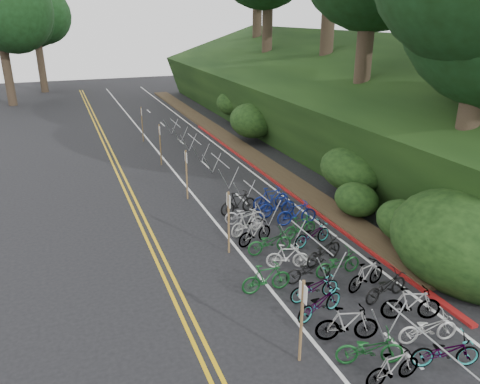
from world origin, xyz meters
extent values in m
plane|color=black|center=(0.00, 0.00, 0.00)|extent=(120.00, 120.00, 0.00)
cube|color=gold|center=(-2.15, 10.00, 0.00)|extent=(0.12, 80.00, 0.01)
cube|color=gold|center=(-1.85, 10.00, 0.00)|extent=(0.12, 80.00, 0.01)
cube|color=silver|center=(1.00, 10.00, 0.00)|extent=(0.12, 80.00, 0.01)
cube|color=silver|center=(5.20, 10.00, 0.00)|extent=(0.12, 80.00, 0.01)
cube|color=silver|center=(3.10, -2.00, 0.00)|extent=(0.10, 1.60, 0.01)
cube|color=silver|center=(3.10, 4.00, 0.00)|extent=(0.10, 1.60, 0.01)
cube|color=silver|center=(3.10, 10.00, 0.00)|extent=(0.10, 1.60, 0.01)
cube|color=silver|center=(3.10, 16.00, 0.00)|extent=(0.10, 1.60, 0.01)
cube|color=silver|center=(3.10, 22.00, 0.00)|extent=(0.10, 1.60, 0.01)
cube|color=silver|center=(3.10, 28.00, 0.00)|extent=(0.10, 1.60, 0.01)
cube|color=silver|center=(3.10, 34.00, 0.00)|extent=(0.10, 1.60, 0.01)
cube|color=maroon|center=(5.70, 12.00, 0.05)|extent=(0.25, 28.00, 0.10)
cube|color=black|center=(13.50, 22.00, 2.80)|extent=(12.32, 44.00, 9.11)
cube|color=#382819|center=(6.40, 22.00, 0.08)|extent=(1.40, 44.00, 0.16)
ellipsoid|color=#284C19|center=(7.20, 3.00, 1.04)|extent=(2.00, 2.80, 1.60)
ellipsoid|color=#284C19|center=(8.00, 8.00, 1.55)|extent=(2.60, 3.64, 2.08)
ellipsoid|color=#284C19|center=(9.20, 14.00, 1.99)|extent=(2.20, 3.08, 1.76)
ellipsoid|color=#284C19|center=(7.80, 20.00, 1.56)|extent=(3.00, 4.20, 2.40)
ellipsoid|color=#284C19|center=(8.50, 26.00, 1.73)|extent=(2.40, 3.36, 1.92)
ellipsoid|color=#284C19|center=(9.80, 30.00, 2.41)|extent=(2.80, 3.92, 2.24)
ellipsoid|color=#284C19|center=(7.00, 6.00, 0.90)|extent=(1.80, 2.52, 1.44)
ellipsoid|color=#284C19|center=(10.00, 18.00, 2.60)|extent=(3.20, 4.48, 2.56)
ellipsoid|color=black|center=(8.00, 0.50, 1.21)|extent=(5.28, 6.16, 3.52)
cylinder|color=#2D2319|center=(9.50, 3.00, 4.42)|extent=(0.84, 0.84, 6.44)
cylinder|color=#2D2319|center=(12.00, 6.00, 6.76)|extent=(0.92, 0.92, 7.92)
cylinder|color=#2D2319|center=(11.00, 12.00, 6.21)|extent=(0.90, 0.90, 7.43)
cylinder|color=#2D2319|center=(13.50, 20.00, 7.41)|extent=(0.95, 0.95, 8.42)
cylinder|color=#2D2319|center=(12.50, 28.00, 6.27)|extent=(0.87, 0.87, 6.93)
cylinder|color=#2D2319|center=(15.00, 36.00, 7.46)|extent=(0.92, 0.92, 7.92)
cylinder|color=#2D2319|center=(-9.00, 42.00, 3.22)|extent=(0.84, 0.84, 6.44)
cylinder|color=#2D2319|center=(-6.00, 50.00, 2.97)|extent=(0.82, 0.82, 5.94)
ellipsoid|color=black|center=(-6.00, 50.00, 8.25)|extent=(7.70, 7.70, 7.32)
cylinder|color=#A0A2A7|center=(2.87, -3.00, 1.23)|extent=(0.05, 3.13, 0.05)
cylinder|color=#A0A2A7|center=(2.59, -1.53, 0.62)|extent=(0.62, 0.04, 1.21)
cylinder|color=#A0A2A7|center=(3.15, -1.53, 0.62)|extent=(0.62, 0.04, 1.21)
cylinder|color=#A0A2A7|center=(3.00, 3.00, 1.15)|extent=(0.05, 3.00, 0.05)
cylinder|color=#A0A2A7|center=(2.72, 1.60, 0.57)|extent=(0.58, 0.04, 1.13)
cylinder|color=#A0A2A7|center=(3.28, 1.60, 0.57)|extent=(0.58, 0.04, 1.13)
cylinder|color=#A0A2A7|center=(2.72, 4.40, 0.57)|extent=(0.58, 0.04, 1.13)
cylinder|color=#A0A2A7|center=(3.28, 4.40, 0.57)|extent=(0.58, 0.04, 1.13)
cylinder|color=#A0A2A7|center=(3.00, 8.00, 1.15)|extent=(0.05, 3.00, 0.05)
cylinder|color=#A0A2A7|center=(2.72, 6.60, 0.57)|extent=(0.58, 0.04, 1.13)
cylinder|color=#A0A2A7|center=(3.28, 6.60, 0.57)|extent=(0.58, 0.04, 1.13)
cylinder|color=#A0A2A7|center=(2.72, 9.40, 0.57)|extent=(0.58, 0.04, 1.13)
cylinder|color=#A0A2A7|center=(3.28, 9.40, 0.57)|extent=(0.58, 0.04, 1.13)
cylinder|color=#A0A2A7|center=(3.00, 13.00, 1.15)|extent=(0.05, 3.00, 0.05)
cylinder|color=#A0A2A7|center=(2.72, 11.60, 0.57)|extent=(0.58, 0.04, 1.13)
cylinder|color=#A0A2A7|center=(3.28, 11.60, 0.57)|extent=(0.58, 0.04, 1.13)
cylinder|color=#A0A2A7|center=(2.72, 14.40, 0.57)|extent=(0.58, 0.04, 1.13)
cylinder|color=#A0A2A7|center=(3.28, 14.40, 0.57)|extent=(0.58, 0.04, 1.13)
cylinder|color=#A0A2A7|center=(3.00, 18.00, 1.15)|extent=(0.05, 3.00, 0.05)
cylinder|color=#A0A2A7|center=(2.72, 16.60, 0.57)|extent=(0.58, 0.04, 1.13)
cylinder|color=#A0A2A7|center=(3.28, 16.60, 0.57)|extent=(0.58, 0.04, 1.13)
cylinder|color=#A0A2A7|center=(2.72, 19.40, 0.57)|extent=(0.58, 0.04, 1.13)
cylinder|color=#A0A2A7|center=(3.28, 19.40, 0.57)|extent=(0.58, 0.04, 1.13)
cylinder|color=#A0A2A7|center=(3.00, 23.00, 1.15)|extent=(0.05, 3.00, 0.05)
cylinder|color=#A0A2A7|center=(2.72, 21.60, 0.57)|extent=(0.58, 0.04, 1.13)
cylinder|color=#A0A2A7|center=(3.28, 21.60, 0.57)|extent=(0.58, 0.04, 1.13)
cylinder|color=#A0A2A7|center=(2.72, 24.40, 0.57)|extent=(0.58, 0.04, 1.13)
cylinder|color=#A0A2A7|center=(3.28, 24.40, 0.57)|extent=(0.58, 0.04, 1.13)
cylinder|color=brown|center=(0.28, -1.32, 1.22)|extent=(0.08, 0.08, 2.44)
cube|color=silver|center=(0.28, -1.32, 2.09)|extent=(0.02, 0.40, 0.50)
cylinder|color=brown|center=(0.60, 5.00, 1.25)|extent=(0.08, 0.08, 2.50)
cube|color=silver|center=(0.60, 5.00, 2.15)|extent=(0.02, 0.40, 0.50)
cylinder|color=brown|center=(0.60, 11.00, 1.25)|extent=(0.08, 0.08, 2.50)
cube|color=silver|center=(0.60, 11.00, 2.15)|extent=(0.02, 0.40, 0.50)
cylinder|color=brown|center=(0.60, 17.00, 1.25)|extent=(0.08, 0.08, 2.50)
cube|color=silver|center=(0.60, 17.00, 2.15)|extent=(0.02, 0.40, 0.50)
cylinder|color=brown|center=(0.60, 23.00, 1.25)|extent=(0.08, 0.08, 2.50)
cube|color=silver|center=(0.60, 23.00, 2.15)|extent=(0.02, 0.40, 0.50)
imported|color=#144C1E|center=(0.81, 2.00, 0.51)|extent=(0.56, 1.73, 1.03)
imported|color=slate|center=(2.03, -2.87, 0.48)|extent=(0.47, 1.60, 0.96)
imported|color=slate|center=(3.67, -2.88, 0.47)|extent=(1.17, 1.91, 0.95)
imported|color=#144C1E|center=(1.92, -2.08, 0.47)|extent=(1.18, 1.91, 0.95)
imported|color=beige|center=(3.95, -1.94, 0.46)|extent=(0.93, 1.83, 0.92)
imported|color=slate|center=(1.90, -1.05, 0.54)|extent=(1.04, 1.87, 1.08)
imported|color=slate|center=(4.21, -0.93, 0.54)|extent=(1.11, 1.87, 1.09)
imported|color=slate|center=(1.75, 0.20, 0.47)|extent=(1.07, 1.89, 0.94)
imported|color=black|center=(4.21, 0.23, 0.47)|extent=(0.96, 1.88, 0.94)
imported|color=slate|center=(2.06, 1.04, 0.46)|extent=(0.63, 1.75, 0.92)
imported|color=slate|center=(3.99, 0.98, 0.50)|extent=(0.85, 1.73, 1.00)
imported|color=black|center=(2.42, 2.06, 0.44)|extent=(0.66, 1.72, 0.89)
imported|color=#144C1E|center=(3.58, 2.06, 0.47)|extent=(0.69, 1.80, 0.93)
imported|color=beige|center=(2.17, 3.13, 0.47)|extent=(0.94, 1.62, 0.94)
imported|color=black|center=(3.59, 3.02, 0.49)|extent=(1.24, 1.96, 0.97)
imported|color=#144C1E|center=(2.03, 4.39, 0.47)|extent=(0.66, 1.81, 0.95)
imported|color=slate|center=(3.89, 4.41, 0.46)|extent=(0.94, 1.83, 0.92)
imported|color=slate|center=(1.81, 5.31, 0.50)|extent=(0.97, 1.74, 1.01)
imported|color=#144C1E|center=(3.74, 5.14, 0.48)|extent=(0.71, 1.66, 0.97)
imported|color=beige|center=(1.85, 6.23, 0.52)|extent=(1.05, 1.80, 1.04)
imported|color=navy|center=(4.21, 6.32, 0.55)|extent=(0.69, 1.86, 1.09)
imported|color=#9E9EA3|center=(2.13, 7.18, 0.46)|extent=(1.09, 1.85, 0.92)
imported|color=navy|center=(3.80, 7.43, 0.54)|extent=(0.52, 1.82, 1.09)
imported|color=black|center=(2.27, 8.31, 0.55)|extent=(0.77, 1.88, 1.10)
imported|color=navy|center=(3.91, 8.33, 0.55)|extent=(0.52, 1.82, 1.09)
camera|label=1|loc=(-4.82, -10.06, 8.60)|focal=35.00mm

